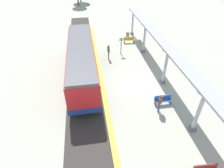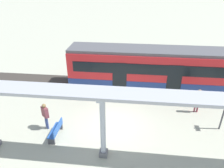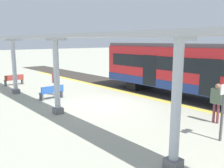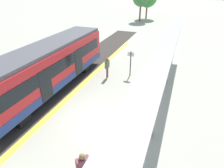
% 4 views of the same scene
% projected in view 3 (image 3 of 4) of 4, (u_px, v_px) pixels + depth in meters
% --- Properties ---
extents(ground_plane, '(176.00, 176.00, 0.00)m').
position_uv_depth(ground_plane, '(106.00, 104.00, 13.73)').
color(ground_plane, '#ACAE9A').
extents(tactile_edge_strip, '(0.44, 33.12, 0.01)m').
position_uv_depth(tactile_edge_strip, '(142.00, 96.00, 15.75)').
color(tactile_edge_strip, yellow).
rests_on(tactile_edge_strip, ground).
extents(trackbed, '(3.20, 45.12, 0.01)m').
position_uv_depth(trackbed, '(160.00, 92.00, 16.92)').
color(trackbed, '#38332D').
rests_on(trackbed, ground).
extents(train_near_carriage, '(2.65, 12.52, 3.48)m').
position_uv_depth(train_near_carriage, '(188.00, 70.00, 14.96)').
color(train_near_carriage, red).
rests_on(train_near_carriage, ground).
extents(canopy_pillar_second, '(1.10, 0.44, 3.76)m').
position_uv_depth(canopy_pillar_second, '(14.00, 66.00, 16.25)').
color(canopy_pillar_second, slate).
rests_on(canopy_pillar_second, ground).
extents(canopy_pillar_third, '(1.10, 0.44, 3.76)m').
position_uv_depth(canopy_pillar_third, '(57.00, 76.00, 11.68)').
color(canopy_pillar_third, slate).
rests_on(canopy_pillar_third, ground).
extents(canopy_pillar_fourth, '(1.10, 0.44, 3.76)m').
position_uv_depth(canopy_pillar_fourth, '(176.00, 105.00, 6.51)').
color(canopy_pillar_fourth, slate).
rests_on(canopy_pillar_fourth, ground).
extents(canopy_beam, '(1.20, 26.78, 0.16)m').
position_uv_depth(canopy_beam, '(56.00, 36.00, 11.28)').
color(canopy_beam, '#A8AAB2').
rests_on(canopy_beam, canopy_pillar_nearest).
extents(bench_mid_platform, '(1.52, 0.51, 0.86)m').
position_uv_depth(bench_mid_platform, '(14.00, 80.00, 19.64)').
color(bench_mid_platform, maroon).
rests_on(bench_mid_platform, ground).
extents(bench_far_end, '(1.50, 0.45, 0.86)m').
position_uv_depth(bench_far_end, '(52.00, 92.00, 14.92)').
color(bench_far_end, '#2655AB').
rests_on(bench_far_end, ground).
extents(platform_info_sign, '(0.56, 0.10, 2.20)m').
position_uv_depth(platform_info_sign, '(223.00, 106.00, 8.52)').
color(platform_info_sign, '#4C4C51').
rests_on(platform_info_sign, ground).
extents(passenger_waiting_near_edge, '(0.24, 0.52, 1.79)m').
position_uv_depth(passenger_waiting_near_edge, '(217.00, 99.00, 10.45)').
color(passenger_waiting_near_edge, brown).
rests_on(passenger_waiting_near_edge, ground).
extents(passenger_by_the_benches, '(0.51, 0.55, 1.79)m').
position_uv_depth(passenger_by_the_benches, '(55.00, 79.00, 15.87)').
color(passenger_by_the_benches, '#394C88').
rests_on(passenger_by_the_benches, ground).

